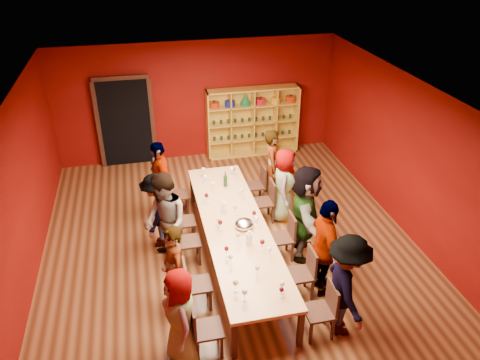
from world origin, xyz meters
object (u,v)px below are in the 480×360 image
Objects in this scene: chair_person_left_1 at (193,282)px; person_right_4 at (273,167)px; tasting_table at (235,228)px; person_right_0 at (346,286)px; spittoon_bowl at (244,224)px; chair_person_right_1 at (305,271)px; chair_person_right_4 at (258,183)px; wine_bottle at (225,181)px; person_right_3 at (284,185)px; chair_person_right_0 at (324,308)px; person_left_2 at (165,222)px; chair_person_right_2 at (286,234)px; shelving_unit at (252,118)px; chair_person_left_2 at (184,239)px; person_left_1 at (174,271)px; person_right_2 at (305,213)px; chair_person_right_3 at (267,199)px; person_left_0 at (181,316)px; chair_person_left_0 at (202,327)px; chair_person_left_3 at (180,219)px; person_left_4 at (160,180)px; person_right_1 at (325,249)px; person_left_3 at (157,211)px; chair_person_left_4 at (174,193)px.

person_right_4 is at bearing 53.26° from chair_person_left_1.
tasting_table is 2.35m from person_right_0.
chair_person_right_1 is at bearing -53.45° from spittoon_bowl.
chair_person_right_4 is 0.99m from wine_bottle.
person_right_3 is at bearing -13.31° from wine_bottle.
chair_person_right_0 is at bearing 95.09° from person_right_0.
chair_person_right_4 is (2.12, 1.70, -0.42)m from person_left_2.
chair_person_right_2 is at bearing 26.29° from chair_person_left_1.
person_right_0 is (0.31, 0.00, 0.35)m from chair_person_right_0.
shelving_unit is 4.80m from chair_person_left_2.
person_left_1 is 0.92× the size of person_right_4.
person_right_4 is at bearing 127.28° from person_left_1.
person_right_2 is 2.06× the size of chair_person_right_4.
person_right_0 is 3.16m from chair_person_right_3.
wine_bottle is (1.30, 3.38, 0.11)m from person_left_0.
person_right_2 is 2.06× the size of chair_person_right_3.
shelving_unit is 7.31× the size of wine_bottle.
chair_person_right_4 is (-0.36, 0.70, -0.29)m from person_right_3.
chair_person_right_2 is at bearing 45.39° from chair_person_left_0.
chair_person_left_3 is at bearing -123.17° from shelving_unit.
person_left_1 is 0.92× the size of person_right_0.
person_right_4 is (2.41, 2.86, 0.07)m from person_left_1.
person_left_4 reaches higher than chair_person_right_0.
person_left_1 is 2.76m from wine_bottle.
chair_person_left_1 is at bearing 156.92° from person_left_0.
person_left_0 is 0.83× the size of person_right_2.
person_right_1 reaches higher than chair_person_left_0.
chair_person_left_1 is 1.16m from chair_person_left_2.
wine_bottle is at bearing 57.52° from person_left_4.
chair_person_left_0 is at bearing -6.16° from person_left_2.
chair_person_right_1 is 0.50× the size of person_right_1.
person_left_4 reaches higher than person_left_3.
person_right_0 is (2.42, -2.14, -0.06)m from person_left_2.
wine_bottle is (-1.29, -2.91, -0.11)m from shelving_unit.
person_left_3 reaches higher than chair_person_left_4.
person_right_3 is 4.80× the size of wine_bottle.
chair_person_right_2 is at bearing 124.70° from person_left_0.
wine_bottle reaches higher than chair_person_left_2.
chair_person_left_1 is 1.00× the size of chair_person_right_2.
person_left_2 reaches higher than chair_person_right_1.
spittoon_bowl is 1.02× the size of wine_bottle.
chair_person_right_4 is at bearing 8.04° from person_right_1.
shelving_unit is 1.42× the size of person_left_4.
person_right_1 is at bearing -158.72° from person_right_3.
chair_person_right_1 is at bearing -166.63° from person_right_3.
person_right_1 is 1.12× the size of person_right_3.
person_left_4 is 5.02× the size of spittoon_bowl.
person_left_2 reaches higher than chair_person_right_4.
chair_person_left_0 is at bearing 83.40° from person_left_0.
person_right_3 is at bearing -17.12° from chair_person_left_4.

